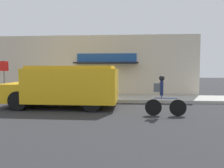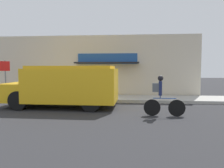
{
  "view_description": "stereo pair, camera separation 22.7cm",
  "coord_description": "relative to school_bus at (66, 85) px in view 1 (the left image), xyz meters",
  "views": [
    {
      "loc": [
        3.27,
        -12.35,
        1.97
      ],
      "look_at": [
        2.33,
        -0.2,
        1.1
      ],
      "focal_mm": 35.0,
      "sensor_mm": 36.0,
      "label": 1
    },
    {
      "loc": [
        3.5,
        -12.33,
        1.97
      ],
      "look_at": [
        2.33,
        -0.2,
        1.1
      ],
      "focal_mm": 35.0,
      "sensor_mm": 36.0,
      "label": 2
    }
  ],
  "objects": [
    {
      "name": "trash_bin",
      "position": [
        0.07,
        3.8,
        -0.47
      ],
      "size": [
        0.63,
        0.63,
        0.95
      ],
      "color": "slate",
      "rests_on": "sidewalk"
    },
    {
      "name": "school_bus",
      "position": [
        0.0,
        0.0,
        0.0
      ],
      "size": [
        5.69,
        2.81,
        2.1
      ],
      "rotation": [
        0.0,
        0.0,
        -0.01
      ],
      "color": "yellow",
      "rests_on": "ground_plane"
    },
    {
      "name": "ground_plane",
      "position": [
        -0.12,
        1.64,
        -1.12
      ],
      "size": [
        70.0,
        70.0,
        0.0
      ],
      "primitive_type": "plane",
      "color": "#2B2B2D"
    },
    {
      "name": "stop_sign_post",
      "position": [
        -4.55,
        2.17,
        0.59
      ],
      "size": [
        0.45,
        0.45,
        2.29
      ],
      "color": "slate",
      "rests_on": "sidewalk"
    },
    {
      "name": "cyclist",
      "position": [
        4.56,
        -1.6,
        -0.29
      ],
      "size": [
        1.69,
        0.23,
        1.68
      ],
      "rotation": [
        0.0,
        0.0,
        -0.03
      ],
      "color": "black",
      "rests_on": "ground_plane"
    },
    {
      "name": "storefront",
      "position": [
        -0.06,
        4.31,
        1.02
      ],
      "size": [
        15.95,
        1.01,
        4.24
      ],
      "color": "beige",
      "rests_on": "ground_plane"
    },
    {
      "name": "sidewalk",
      "position": [
        -0.12,
        2.9,
        -1.03
      ],
      "size": [
        28.0,
        2.53,
        0.17
      ],
      "color": "#ADAAA3",
      "rests_on": "ground_plane"
    }
  ]
}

